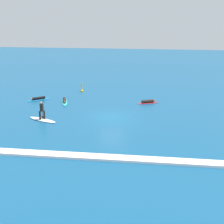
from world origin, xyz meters
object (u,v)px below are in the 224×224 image
(surfer_on_white_board, at_px, (42,116))
(surfer_on_blue_board, at_px, (38,99))
(surfer_on_red_board, at_px, (148,102))
(marker_buoy, at_px, (82,90))
(surfer_on_teal_board, at_px, (65,101))

(surfer_on_white_board, bearing_deg, surfer_on_blue_board, -42.88)
(surfer_on_white_board, relative_size, surfer_on_red_board, 1.29)
(marker_buoy, bearing_deg, surfer_on_white_board, -96.11)
(marker_buoy, bearing_deg, surfer_on_teal_board, -98.97)
(surfer_on_teal_board, xyz_separation_m, marker_buoy, (0.83, 5.26, 0.07))
(surfer_on_red_board, distance_m, marker_buoy, 9.59)
(surfer_on_blue_board, bearing_deg, surfer_on_teal_board, 131.05)
(surfer_on_red_board, bearing_deg, marker_buoy, 129.05)
(surfer_on_teal_board, xyz_separation_m, surfer_on_red_board, (9.38, 0.91, 0.01))
(surfer_on_red_board, height_order, marker_buoy, marker_buoy)
(surfer_on_teal_board, bearing_deg, surfer_on_white_board, -21.81)
(surfer_on_blue_board, distance_m, surfer_on_red_board, 12.68)
(surfer_on_white_board, relative_size, surfer_on_teal_board, 1.04)
(surfer_on_white_board, xyz_separation_m, surfer_on_blue_board, (-2.89, 6.87, -0.27))
(surfer_on_red_board, bearing_deg, surfer_on_white_board, -167.70)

